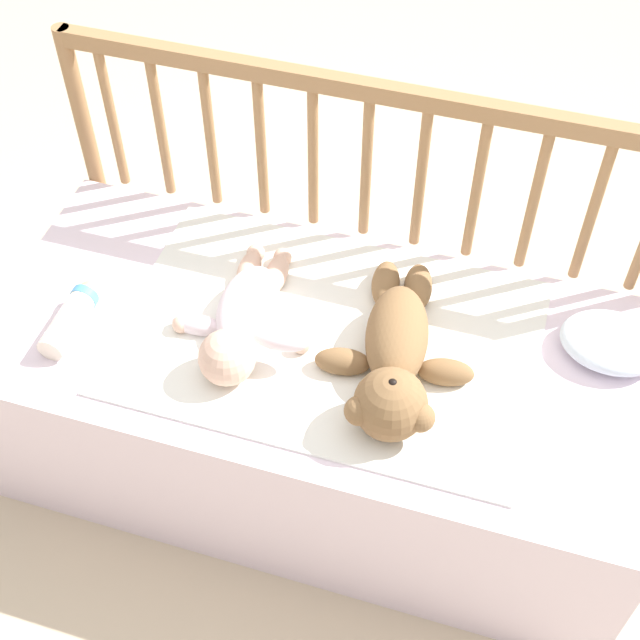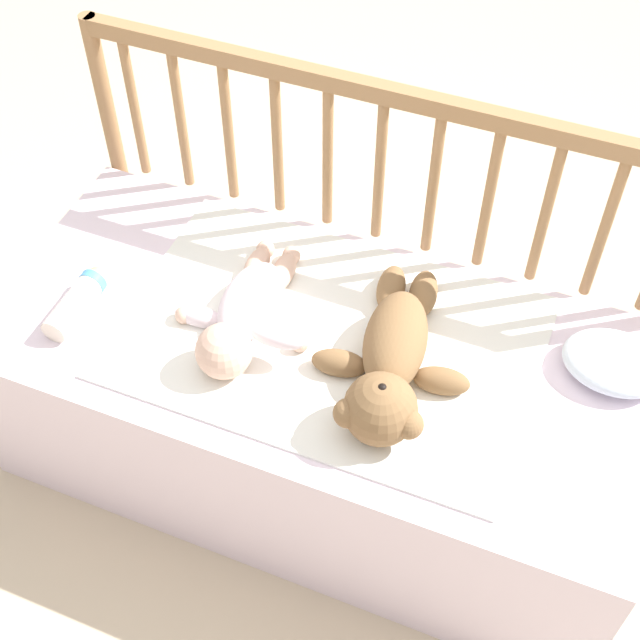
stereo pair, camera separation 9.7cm
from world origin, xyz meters
name	(u,v)px [view 2 (the right image)]	position (x,y,z in m)	size (l,w,h in m)	color
ground_plane	(319,457)	(0.00, 0.00, 0.00)	(12.00, 12.00, 0.00)	#C6B293
crib_mattress	(319,404)	(0.00, 0.00, 0.21)	(1.32, 0.61, 0.42)	silver
crib_rail	(379,180)	(0.00, 0.33, 0.57)	(1.32, 0.04, 0.80)	#997047
blanket	(328,337)	(0.01, 0.01, 0.42)	(0.81, 0.54, 0.01)	white
teddy_bear	(391,363)	(0.16, -0.04, 0.48)	(0.30, 0.45, 0.14)	olive
baby	(245,313)	(-0.15, -0.02, 0.46)	(0.29, 0.38, 0.11)	white
baby_bottle	(78,301)	(-0.48, -0.10, 0.45)	(0.06, 0.18, 0.06)	#F4E5CC
small_pillow	(615,363)	(0.54, 0.14, 0.45)	(0.20, 0.16, 0.06)	silver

